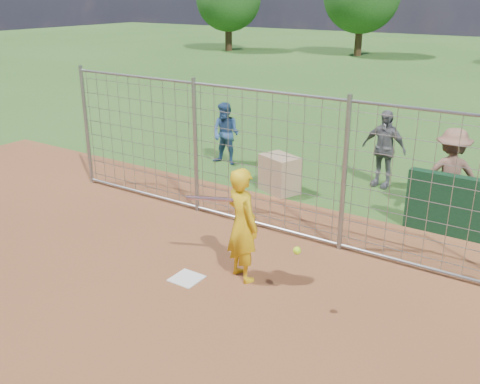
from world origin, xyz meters
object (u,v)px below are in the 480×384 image
Objects in this scene: bystander_a at (226,134)px; equipment_bin at (279,174)px; batter at (242,225)px; bystander_c at (450,175)px; bystander_b at (384,149)px.

bystander_a reaches higher than equipment_bin.
batter is 0.99× the size of bystander_c.
bystander_b is 0.97× the size of bystander_c.
bystander_c reaches higher than batter.
bystander_c is (1.98, 3.97, 0.01)m from batter.
batter is 5.68m from bystander_a.
bystander_c is 3.40m from equipment_bin.
equipment_bin is at bearing -13.05° from bystander_c.
bystander_c reaches higher than bystander_b.
bystander_c is at bearing 28.93° from equipment_bin.
bystander_b is (0.34, 5.08, -0.01)m from batter.
bystander_a is 0.87× the size of bystander_c.
bystander_a is at bearing -29.75° from batter.
batter is 4.44m from bystander_c.
bystander_b is at bearing -70.93° from batter.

